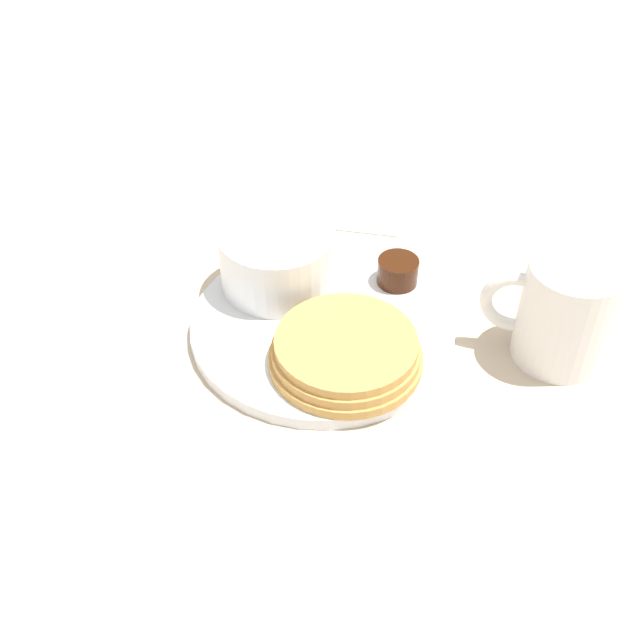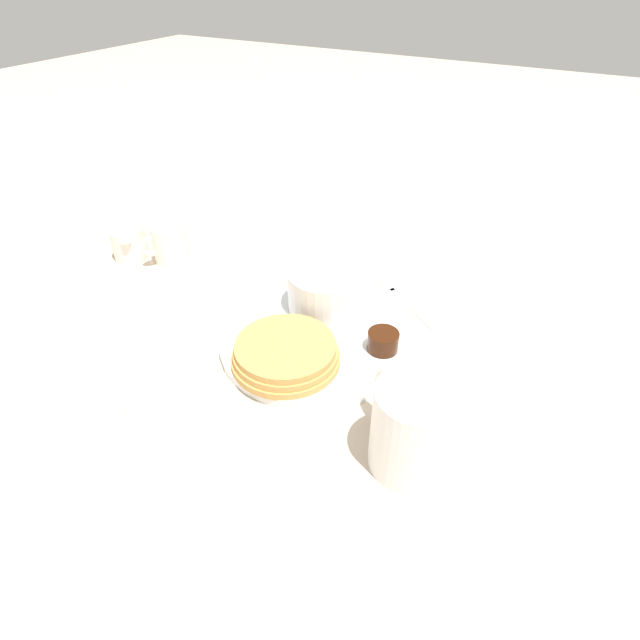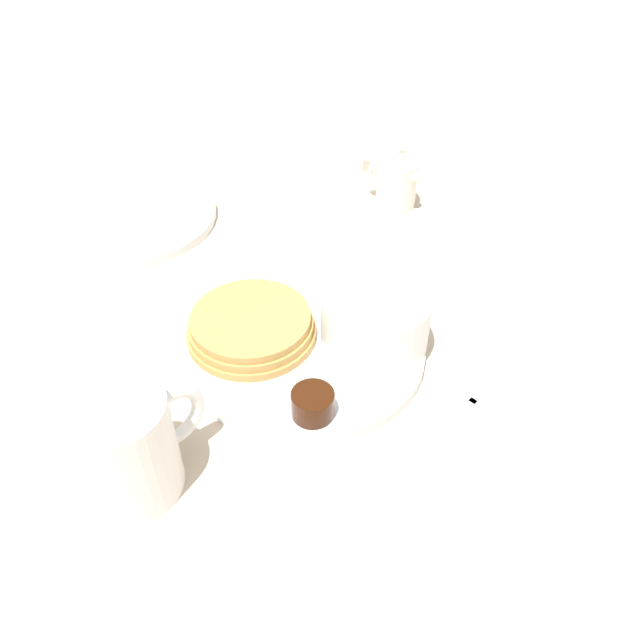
% 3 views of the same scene
% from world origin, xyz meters
% --- Properties ---
extents(ground_plane, '(4.00, 4.00, 0.00)m').
position_xyz_m(ground_plane, '(0.00, 0.00, 0.00)').
color(ground_plane, '#C6B299').
extents(plate, '(0.24, 0.24, 0.01)m').
position_xyz_m(plate, '(0.00, 0.00, 0.01)').
color(plate, white).
rests_on(plate, ground_plane).
extents(pancake_stack, '(0.13, 0.13, 0.03)m').
position_xyz_m(pancake_stack, '(0.01, 0.06, 0.03)').
color(pancake_stack, tan).
rests_on(pancake_stack, plate).
extents(bowl, '(0.11, 0.11, 0.06)m').
position_xyz_m(bowl, '(0.02, -0.07, 0.04)').
color(bowl, white).
rests_on(bowl, plate).
extents(syrup_cup, '(0.04, 0.04, 0.03)m').
position_xyz_m(syrup_cup, '(-0.09, -0.02, 0.02)').
color(syrup_cup, '#38190A').
rests_on(syrup_cup, plate).
extents(butter_ramekin, '(0.04, 0.04, 0.04)m').
position_xyz_m(butter_ramekin, '(0.01, -0.09, 0.03)').
color(butter_ramekin, white).
rests_on(butter_ramekin, plate).
extents(coffee_mug, '(0.10, 0.09, 0.10)m').
position_xyz_m(coffee_mug, '(-0.17, 0.11, 0.05)').
color(coffee_mug, white).
rests_on(coffee_mug, ground_plane).
extents(creamer_pitcher_near, '(0.05, 0.07, 0.07)m').
position_xyz_m(creamer_pitcher_near, '(0.31, -0.07, 0.03)').
color(creamer_pitcher_near, white).
rests_on(creamer_pitcher_near, ground_plane).
extents(creamer_pitcher_far, '(0.06, 0.07, 0.06)m').
position_xyz_m(creamer_pitcher_far, '(0.37, -0.05, 0.03)').
color(creamer_pitcher_far, white).
rests_on(creamer_pitcher_far, ground_plane).
extents(fork, '(0.13, 0.10, 0.00)m').
position_xyz_m(fork, '(-0.06, -0.16, 0.00)').
color(fork, silver).
rests_on(fork, ground_plane).
extents(far_plate, '(0.23, 0.23, 0.01)m').
position_xyz_m(far_plate, '(0.22, 0.28, 0.01)').
color(far_plate, white).
rests_on(far_plate, ground_plane).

